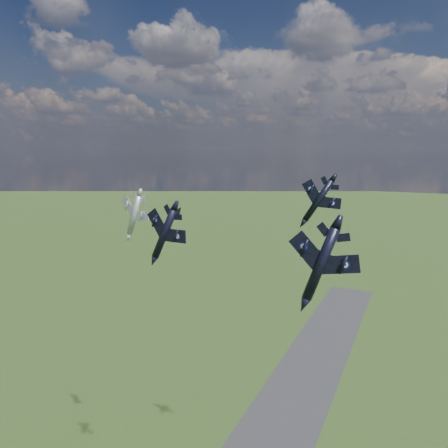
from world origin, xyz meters
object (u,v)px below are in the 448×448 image
at_px(jet_lead_navy, 164,233).
at_px(jet_right_navy, 321,264).
at_px(jet_high_navy, 318,201).
at_px(jet_left_silver, 134,215).

distance_m(jet_lead_navy, jet_right_navy, 32.63).
xyz_separation_m(jet_high_navy, jet_left_silver, (-37.85, -6.67, -4.26)).
height_order(jet_lead_navy, jet_high_navy, jet_high_navy).
bearing_deg(jet_right_navy, jet_lead_navy, 156.21).
xyz_separation_m(jet_lead_navy, jet_left_silver, (-15.24, 12.22, 0.60)).
distance_m(jet_lead_navy, jet_high_navy, 29.86).
height_order(jet_lead_navy, jet_left_silver, jet_left_silver).
distance_m(jet_high_navy, jet_left_silver, 38.67).
relative_size(jet_right_navy, jet_high_navy, 1.06).
bearing_deg(jet_right_navy, jet_left_silver, 150.29).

